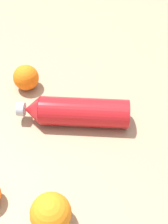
# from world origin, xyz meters

# --- Properties ---
(ground_plane) EXTENTS (2.40, 2.40, 0.00)m
(ground_plane) POSITION_xyz_m (0.00, 0.00, 0.00)
(ground_plane) COLOR #9E7F60
(water_bottle) EXTENTS (0.23, 0.27, 0.08)m
(water_bottle) POSITION_xyz_m (-0.02, -0.07, 0.04)
(water_bottle) COLOR red
(water_bottle) RESTS_ON ground_plane
(orange_0) EXTENTS (0.08, 0.08, 0.08)m
(orange_0) POSITION_xyz_m (0.19, -0.25, 0.04)
(orange_0) COLOR orange
(orange_0) RESTS_ON ground_plane
(orange_1) EXTENTS (0.08, 0.08, 0.08)m
(orange_1) POSITION_xyz_m (-0.21, -0.11, 0.04)
(orange_1) COLOR orange
(orange_1) RESTS_ON ground_plane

